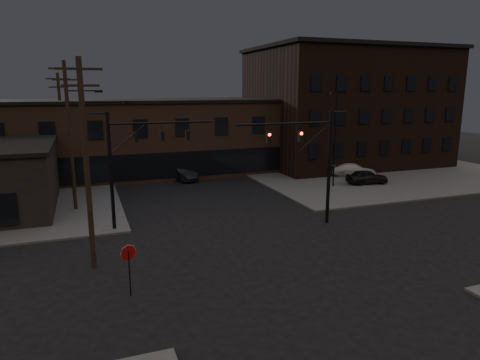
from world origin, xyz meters
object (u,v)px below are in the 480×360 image
at_px(traffic_signal_near, 315,156).
at_px(car_crossing, 181,173).
at_px(parked_car_lot_b, 354,170).
at_px(stop_sign, 129,258).
at_px(parked_car_lot_a, 367,177).
at_px(traffic_signal_far, 130,157).

height_order(traffic_signal_near, car_crossing, traffic_signal_near).
distance_m(parked_car_lot_b, car_crossing, 18.59).
height_order(traffic_signal_near, stop_sign, traffic_signal_near).
bearing_deg(parked_car_lot_a, traffic_signal_far, 111.28).
bearing_deg(parked_car_lot_b, parked_car_lot_a, -165.44).
height_order(traffic_signal_far, parked_car_lot_b, traffic_signal_far).
bearing_deg(stop_sign, traffic_signal_far, 82.68).
xyz_separation_m(traffic_signal_near, car_crossing, (-5.54, 17.98, -4.18)).
xyz_separation_m(parked_car_lot_a, parked_car_lot_b, (0.98, 3.66, -0.02)).
relative_size(traffic_signal_near, stop_sign, 3.23).
distance_m(stop_sign, parked_car_lot_a, 29.32).
bearing_deg(parked_car_lot_a, traffic_signal_near, 136.63).
bearing_deg(traffic_signal_near, parked_car_lot_a, 39.09).
distance_m(traffic_signal_far, car_crossing, 16.45).
xyz_separation_m(traffic_signal_near, stop_sign, (-13.36, -6.49, -3.09)).
xyz_separation_m(traffic_signal_far, parked_car_lot_a, (23.44, 5.73, -4.16)).
height_order(traffic_signal_near, parked_car_lot_a, traffic_signal_near).
bearing_deg(parked_car_lot_b, traffic_signal_far, 140.53).
relative_size(traffic_signal_near, parked_car_lot_b, 1.70).
xyz_separation_m(parked_car_lot_a, car_crossing, (-16.90, 8.75, -0.10)).
xyz_separation_m(stop_sign, parked_car_lot_a, (24.72, 15.72, -0.99)).
relative_size(traffic_signal_far, parked_car_lot_a, 1.94).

